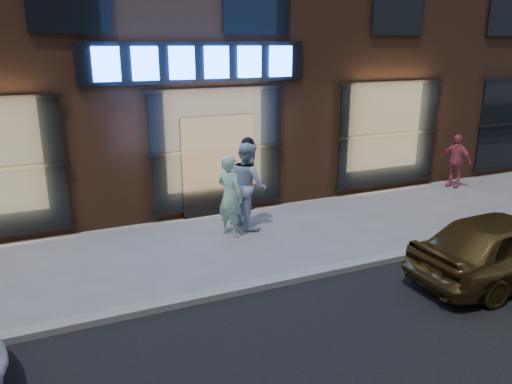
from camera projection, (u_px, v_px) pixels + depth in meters
ground at (296, 281)px, 8.78m from camera, size 90.00×90.00×0.00m
curb at (296, 278)px, 8.77m from camera, size 60.00×0.25×0.12m
storefront_building at (167, 2)px, 14.29m from camera, size 30.20×8.28×10.30m
man_bowtie at (230, 196)px, 10.62m from camera, size 0.66×0.77×1.79m
man_cap at (248, 185)px, 11.14m from camera, size 0.77×0.97×1.96m
passerby at (455, 161)px, 14.32m from camera, size 0.67×0.97×1.53m
gold_sedan at (507, 247)px, 8.66m from camera, size 3.69×1.57×1.24m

